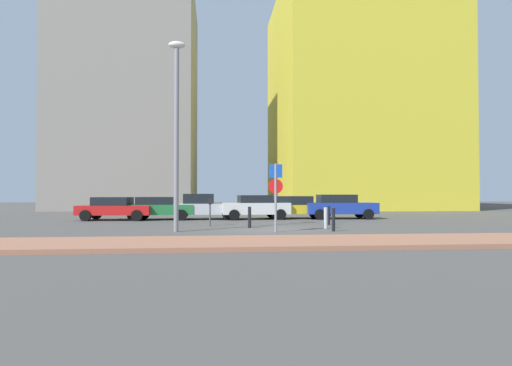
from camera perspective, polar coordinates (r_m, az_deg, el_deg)
ground_plane at (r=19.24m, az=1.55°, el=-6.11°), size 120.00×120.00×0.00m
sidewalk_brick at (r=13.76m, az=4.44°, el=-7.72°), size 40.00×3.30×0.14m
parked_car_red at (r=27.21m, az=-17.94°, el=-3.13°), size 4.42×2.28×1.37m
parked_car_green at (r=27.01m, az=-12.66°, el=-3.14°), size 4.15×2.12×1.37m
parked_car_silver at (r=26.90m, az=-6.97°, el=-3.07°), size 4.18×2.03×1.56m
parked_car_white at (r=26.86m, az=-0.13°, el=-3.11°), size 4.25×2.26×1.48m
parked_car_yellow at (r=27.67m, az=5.25°, el=-3.10°), size 4.59×2.01×1.41m
parked_car_blue at (r=27.83m, az=10.84°, el=-2.98°), size 4.45×2.10×1.51m
parking_sign_post at (r=17.96m, az=2.58°, el=-0.80°), size 0.59×0.15×2.82m
parking_meter at (r=21.39m, az=-6.03°, el=-3.28°), size 0.18×0.14×1.34m
street_lamp at (r=18.66m, az=-10.35°, el=8.00°), size 0.70×0.36×7.97m
traffic_bollard_near at (r=22.29m, az=9.46°, el=-4.21°), size 0.15×0.15×0.96m
traffic_bollard_mid at (r=20.05m, az=9.10°, el=-4.53°), size 0.17×0.17×0.96m
traffic_bollard_far at (r=18.65m, az=10.09°, el=-4.74°), size 0.14×0.14×0.98m
traffic_bollard_edge at (r=20.15m, az=-0.85°, el=-4.50°), size 0.15×0.15×0.98m
building_colorful_midrise at (r=49.13m, az=12.88°, el=10.20°), size 17.00×17.39×22.81m
building_under_construction at (r=48.75m, az=-15.96°, el=10.22°), size 13.25×15.36×22.65m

